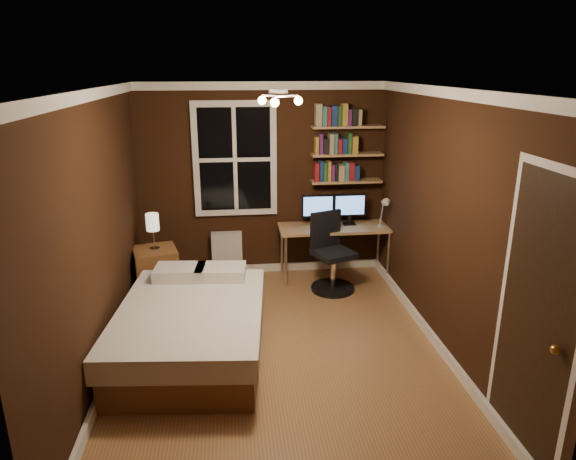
{
  "coord_description": "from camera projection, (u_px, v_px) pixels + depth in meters",
  "views": [
    {
      "loc": [
        -0.42,
        -4.44,
        2.67
      ],
      "look_at": [
        0.14,
        0.45,
        1.1
      ],
      "focal_mm": 32.0,
      "sensor_mm": 36.0,
      "label": 1
    }
  ],
  "objects": [
    {
      "name": "nightstand",
      "position": [
        157.0,
        273.0,
        6.17
      ],
      "size": [
        0.59,
        0.59,
        0.61
      ],
      "primitive_type": "cube",
      "rotation": [
        0.0,
        0.0,
        0.25
      ],
      "color": "brown",
      "rests_on": "ground"
    },
    {
      "name": "door_knob",
      "position": [
        555.0,
        350.0,
        3.18
      ],
      "size": [
        0.06,
        0.06,
        0.06
      ],
      "primitive_type": "sphere",
      "color": "gold",
      "rests_on": "door"
    },
    {
      "name": "door",
      "position": [
        535.0,
        323.0,
        3.46
      ],
      "size": [
        0.03,
        0.82,
        2.05
      ],
      "primitive_type": null,
      "color": "black",
      "rests_on": "ground"
    },
    {
      "name": "books_row_middle",
      "position": [
        347.0,
        144.0,
        6.53
      ],
      "size": [
        0.54,
        0.16,
        0.23
      ],
      "primitive_type": null,
      "color": "navy",
      "rests_on": "bookshelf_middle"
    },
    {
      "name": "bedside_lamp",
      "position": [
        153.0,
        232.0,
        6.01
      ],
      "size": [
        0.15,
        0.15,
        0.43
      ],
      "primitive_type": null,
      "color": "beige",
      "rests_on": "nightstand"
    },
    {
      "name": "window",
      "position": [
        235.0,
        159.0,
        6.51
      ],
      "size": [
        1.06,
        0.06,
        1.46
      ],
      "primitive_type": "cube",
      "color": "white",
      "rests_on": "wall_back"
    },
    {
      "name": "ceiling",
      "position": [
        277.0,
        88.0,
        4.3
      ],
      "size": [
        3.2,
        4.2,
        0.02
      ],
      "primitive_type": "cube",
      "color": "white",
      "rests_on": "wall_back"
    },
    {
      "name": "desk_lamp",
      "position": [
        384.0,
        212.0,
        6.5
      ],
      "size": [
        0.14,
        0.32,
        0.44
      ],
      "primitive_type": null,
      "color": "silver",
      "rests_on": "desk"
    },
    {
      "name": "radiator",
      "position": [
        227.0,
        254.0,
        6.8
      ],
      "size": [
        0.4,
        0.14,
        0.6
      ],
      "primitive_type": "cube",
      "color": "beige",
      "rests_on": "ground"
    },
    {
      "name": "wall_right",
      "position": [
        446.0,
        224.0,
        4.86
      ],
      "size": [
        0.04,
        4.2,
        2.5
      ],
      "primitive_type": "cube",
      "color": "black",
      "rests_on": "ground"
    },
    {
      "name": "books_row_upper",
      "position": [
        348.0,
        116.0,
        6.42
      ],
      "size": [
        0.54,
        0.16,
        0.23
      ],
      "primitive_type": null,
      "color": "#285524",
      "rests_on": "bookshelf_upper"
    },
    {
      "name": "ceiling_fixture",
      "position": [
        278.0,
        101.0,
        4.24
      ],
      "size": [
        0.44,
        0.44,
        0.18
      ],
      "primitive_type": null,
      "color": "beige",
      "rests_on": "ceiling"
    },
    {
      "name": "bookshelf_middle",
      "position": [
        347.0,
        154.0,
        6.57
      ],
      "size": [
        0.92,
        0.22,
        0.03
      ],
      "primitive_type": "cube",
      "color": "#9A774A",
      "rests_on": "wall_back"
    },
    {
      "name": "bookshelf_lower",
      "position": [
        346.0,
        181.0,
        6.67
      ],
      "size": [
        0.92,
        0.22,
        0.03
      ],
      "primitive_type": "cube",
      "color": "#9A774A",
      "rests_on": "wall_back"
    },
    {
      "name": "wall_back",
      "position": [
        263.0,
        181.0,
        6.67
      ],
      "size": [
        3.2,
        0.04,
        2.5
      ],
      "primitive_type": "cube",
      "color": "black",
      "rests_on": "ground"
    },
    {
      "name": "wall_left",
      "position": [
        97.0,
        236.0,
        4.51
      ],
      "size": [
        0.04,
        4.2,
        2.5
      ],
      "primitive_type": "cube",
      "color": "black",
      "rests_on": "ground"
    },
    {
      "name": "bookshelf_upper",
      "position": [
        348.0,
        127.0,
        6.46
      ],
      "size": [
        0.92,
        0.22,
        0.03
      ],
      "primitive_type": "cube",
      "color": "#9A774A",
      "rests_on": "wall_back"
    },
    {
      "name": "desk",
      "position": [
        335.0,
        231.0,
        6.68
      ],
      "size": [
        1.46,
        0.55,
        0.69
      ],
      "color": "#9A774A",
      "rests_on": "ground"
    },
    {
      "name": "office_chair",
      "position": [
        331.0,
        261.0,
        6.36
      ],
      "size": [
        0.57,
        0.57,
        0.98
      ],
      "rotation": [
        0.0,
        0.0,
        0.39
      ],
      "color": "black",
      "rests_on": "ground"
    },
    {
      "name": "monitor_right",
      "position": [
        350.0,
        209.0,
        6.69
      ],
      "size": [
        0.42,
        0.12,
        0.41
      ],
      "primitive_type": null,
      "color": "black",
      "rests_on": "desk"
    },
    {
      "name": "books_row_lower",
      "position": [
        346.0,
        171.0,
        6.64
      ],
      "size": [
        0.6,
        0.16,
        0.23
      ],
      "primitive_type": null,
      "color": "maroon",
      "rests_on": "bookshelf_lower"
    },
    {
      "name": "bed",
      "position": [
        192.0,
        328.0,
        4.94
      ],
      "size": [
        1.51,
        1.99,
        0.64
      ],
      "rotation": [
        0.0,
        0.0,
        -0.09
      ],
      "color": "brown",
      "rests_on": "ground"
    },
    {
      "name": "monitor_left",
      "position": [
        318.0,
        210.0,
        6.65
      ],
      "size": [
        0.42,
        0.12,
        0.41
      ],
      "primitive_type": null,
      "color": "black",
      "rests_on": "desk"
    },
    {
      "name": "floor",
      "position": [
        279.0,
        350.0,
        5.06
      ],
      "size": [
        4.2,
        4.2,
        0.0
      ],
      "primitive_type": "plane",
      "color": "brown",
      "rests_on": "ground"
    }
  ]
}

